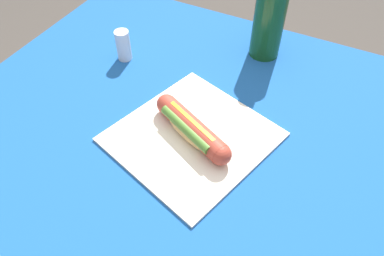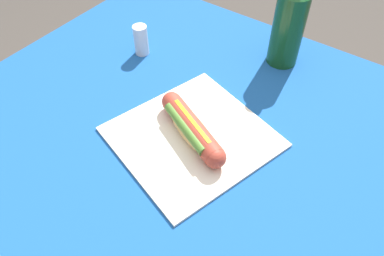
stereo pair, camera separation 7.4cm
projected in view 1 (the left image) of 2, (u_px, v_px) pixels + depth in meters
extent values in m
cylinder|color=brown|center=(134.00, 100.00, 1.40)|extent=(0.07, 0.07, 0.70)
cube|color=brown|center=(203.00, 154.00, 0.76)|extent=(1.09, 0.91, 0.03)
cube|color=#19519E|center=(203.00, 149.00, 0.75)|extent=(1.15, 0.97, 0.00)
cube|color=silver|center=(192.00, 137.00, 0.76)|extent=(0.36, 0.36, 0.01)
ellipsoid|color=tan|center=(192.00, 129.00, 0.75)|extent=(0.17, 0.12, 0.04)
cylinder|color=#A83D2D|center=(192.00, 128.00, 0.74)|extent=(0.18, 0.11, 0.04)
sphere|color=#A83D2D|center=(167.00, 104.00, 0.79)|extent=(0.04, 0.04, 0.04)
sphere|color=#A83D2D|center=(221.00, 154.00, 0.70)|extent=(0.04, 0.04, 0.04)
cube|color=yellow|center=(192.00, 121.00, 0.73)|extent=(0.12, 0.06, 0.00)
cylinder|color=#4C7A2D|center=(186.00, 129.00, 0.73)|extent=(0.14, 0.08, 0.02)
cylinder|color=#14471E|center=(267.00, 22.00, 0.89)|extent=(0.08, 0.08, 0.18)
cylinder|color=silver|center=(123.00, 45.00, 0.92)|extent=(0.04, 0.04, 0.08)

